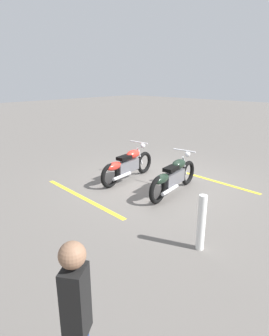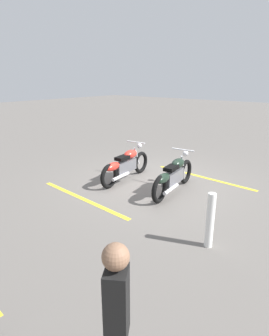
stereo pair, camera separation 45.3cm
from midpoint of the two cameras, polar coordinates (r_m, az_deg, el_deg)
ground_plane at (r=8.14m, az=6.23°, el=-2.91°), size 60.00×60.00×0.00m
motorcycle_bright_foreground at (r=8.13m, az=0.10°, el=0.62°), size 2.23×0.63×1.04m
motorcycle_dark_foreground at (r=7.27m, az=9.49°, el=-1.70°), size 2.23×0.66×1.04m
bystander_near_row at (r=2.68m, az=-5.99°, el=-28.05°), size 0.29×0.28×1.66m
bollard_post at (r=5.08m, az=15.72°, el=-10.50°), size 0.14×0.14×1.00m
parking_stripe_near at (r=8.69m, az=15.69°, el=-2.11°), size 0.31×3.20×0.01m
parking_stripe_mid at (r=7.19m, az=-8.61°, el=-5.82°), size 0.31×3.20×0.01m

